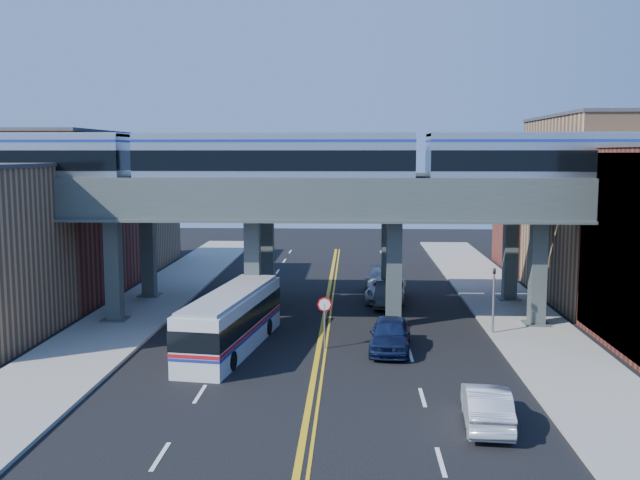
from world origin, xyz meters
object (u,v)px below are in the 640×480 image
at_px(traffic_signal, 494,293).
at_px(car_lane_d, 383,282).
at_px(car_parked_curb, 487,405).
at_px(transit_bus, 232,321).
at_px(car_lane_c, 386,289).
at_px(transit_train, 275,161).
at_px(car_lane_a, 390,334).
at_px(stop_sign, 325,314).
at_px(car_lane_b, 389,294).

bearing_deg(traffic_signal, car_lane_d, 115.96).
bearing_deg(car_parked_curb, transit_bus, -36.69).
distance_m(car_lane_c, car_parked_curb, 21.89).
relative_size(transit_train, car_lane_a, 9.80).
relative_size(stop_sign, traffic_signal, 0.64).
xyz_separation_m(transit_bus, car_lane_a, (7.88, 0.03, -0.58)).
relative_size(stop_sign, car_lane_c, 0.48).
bearing_deg(car_lane_b, car_parked_curb, -76.16).
distance_m(traffic_signal, car_lane_d, 12.50).
distance_m(transit_train, car_lane_d, 14.03).
relative_size(stop_sign, car_lane_b, 0.56).
relative_size(car_lane_a, car_parked_curb, 1.09).
relative_size(traffic_signal, car_lane_a, 0.84).
relative_size(car_lane_a, car_lane_d, 0.85).
bearing_deg(car_lane_a, car_lane_b, 92.38).
height_order(car_lane_a, car_lane_b, car_lane_a).
bearing_deg(traffic_signal, stop_sign, -161.37).
height_order(car_lane_c, car_parked_curb, car_lane_c).
relative_size(transit_train, transit_bus, 4.39).
relative_size(transit_bus, car_lane_a, 2.23).
xyz_separation_m(stop_sign, car_lane_a, (3.25, -0.24, -0.93)).
bearing_deg(transit_bus, stop_sign, -78.57).
bearing_deg(car_lane_b, car_lane_c, 99.89).
relative_size(traffic_signal, transit_bus, 0.38).
bearing_deg(stop_sign, transit_train, 120.75).
xyz_separation_m(car_lane_b, car_lane_c, (-0.09, 1.72, -0.02)).
height_order(transit_train, car_lane_a, transit_train).
bearing_deg(traffic_signal, transit_train, 170.44).
height_order(transit_train, car_parked_curb, transit_train).
height_order(car_lane_a, car_lane_d, same).
distance_m(transit_train, stop_sign, 9.51).
bearing_deg(car_lane_c, car_lane_d, 99.19).
height_order(transit_bus, car_lane_b, transit_bus).
distance_m(stop_sign, car_lane_d, 14.60).
bearing_deg(car_lane_c, traffic_signal, -53.81).
xyz_separation_m(stop_sign, car_lane_d, (3.47, 14.16, -0.93)).
height_order(stop_sign, car_lane_d, stop_sign).
distance_m(transit_train, car_lane_a, 11.74).
bearing_deg(car_parked_curb, traffic_signal, -97.18).
height_order(stop_sign, car_lane_b, stop_sign).
relative_size(transit_bus, car_lane_c, 1.99).
xyz_separation_m(transit_train, traffic_signal, (11.87, -2.00, -6.99)).
relative_size(transit_bus, car_parked_curb, 2.43).
xyz_separation_m(traffic_signal, car_lane_c, (-5.29, 8.91, -1.54)).
xyz_separation_m(transit_train, car_lane_b, (6.68, 5.20, -8.51)).
height_order(traffic_signal, car_lane_a, traffic_signal).
bearing_deg(transit_train, transit_bus, -107.44).
bearing_deg(car_lane_c, transit_train, -128.09).
bearing_deg(transit_train, stop_sign, -59.25).
xyz_separation_m(traffic_signal, car_parked_curb, (-2.70, -12.82, -1.56)).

